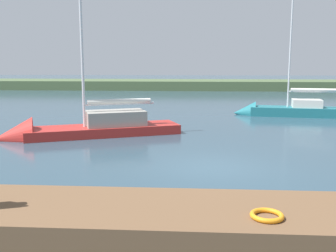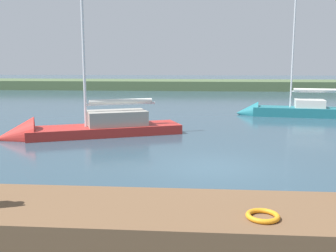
# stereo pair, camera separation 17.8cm
# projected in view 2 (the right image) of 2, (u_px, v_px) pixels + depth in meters

# --- Properties ---
(ground_plane) EXTENTS (200.00, 200.00, 0.00)m
(ground_plane) POSITION_uv_depth(u_px,v_px,m) (212.00, 167.00, 13.27)
(ground_plane) COLOR #2D4756
(far_shoreline) EXTENTS (180.00, 8.00, 2.40)m
(far_shoreline) POSITION_uv_depth(u_px,v_px,m) (202.00, 89.00, 52.76)
(far_shoreline) COLOR #4C603D
(far_shoreline) RESTS_ON ground_plane
(dock_pier) EXTENTS (27.66, 2.42, 0.57)m
(dock_pier) POSITION_uv_depth(u_px,v_px,m) (220.00, 221.00, 8.07)
(dock_pier) COLOR brown
(dock_pier) RESTS_ON ground_plane
(life_ring_buoy) EXTENTS (0.66, 0.66, 0.10)m
(life_ring_buoy) POSITION_uv_depth(u_px,v_px,m) (263.00, 216.00, 7.48)
(life_ring_buoy) COLOR orange
(life_ring_buoy) RESTS_ON dock_pier
(sailboat_outer_mooring) EXTENTS (8.96, 5.13, 9.81)m
(sailboat_outer_mooring) POSITION_uv_depth(u_px,v_px,m) (80.00, 132.00, 18.89)
(sailboat_outer_mooring) COLOR #B22823
(sailboat_outer_mooring) RESTS_ON ground_plane
(sailboat_inner_slip) EXTENTS (7.57, 2.70, 9.70)m
(sailboat_inner_slip) POSITION_uv_depth(u_px,v_px,m) (288.00, 113.00, 26.07)
(sailboat_inner_slip) COLOR #1E6B75
(sailboat_inner_slip) RESTS_ON ground_plane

